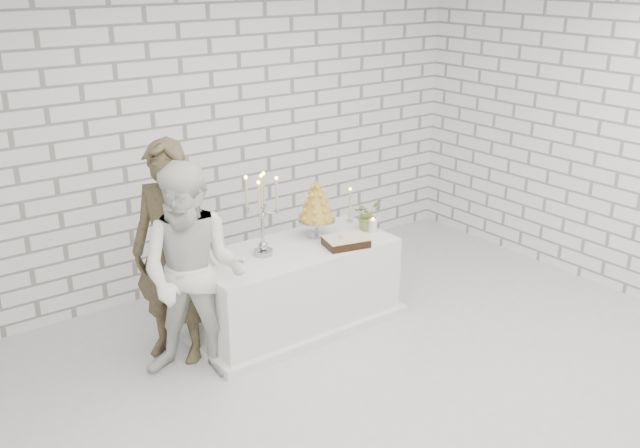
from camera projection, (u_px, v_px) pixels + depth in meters
The scene contains 12 objects.
ground at pixel (379, 383), 5.53m from camera, with size 6.00×5.00×0.01m, color silver.
wall_back at pixel (214, 136), 6.88m from camera, with size 6.00×0.01×3.00m, color white.
wall_right at pixel (623, 141), 6.68m from camera, with size 0.01×5.00×3.00m, color white.
cake_table at pixel (295, 287), 6.29m from camera, with size 1.80×0.80×0.75m, color white.
groom at pixel (171, 253), 5.61m from camera, with size 0.67×0.44×1.84m, color #3D3221.
bride at pixel (193, 274), 5.35m from camera, with size 0.85×0.66×1.74m, color white.
candelabra at pixel (262, 215), 5.89m from camera, with size 0.29×0.29×0.72m, color #9E9EA8, non-canonical shape.
croquembouche at pixel (317, 209), 6.32m from camera, with size 0.34×0.34×0.53m, color #B38524, non-canonical shape.
chocolate_cake at pixel (346, 241), 6.19m from camera, with size 0.37×0.26×0.08m, color black.
pillar_candle at pixel (373, 226), 6.50m from camera, with size 0.08×0.08×0.12m, color white.
extra_taper at pixel (350, 206), 6.72m from camera, with size 0.06×0.06×0.32m, color beige.
flowers at pixel (367, 215), 6.54m from camera, with size 0.26×0.22×0.28m, color #567630.
Camera 1 is at (-3.21, -3.53, 3.10)m, focal length 39.68 mm.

